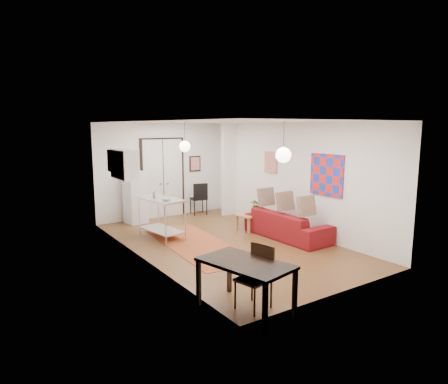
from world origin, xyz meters
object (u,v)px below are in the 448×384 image
kitchen_counter (162,212)px  coffee_table (254,215)px  sofa (287,224)px  fridge (135,197)px  dining_table (245,267)px  dining_chair_far (250,272)px  black_side_chair (197,195)px  dining_chair_near (250,272)px

kitchen_counter → coffee_table: bearing=-22.7°
sofa → kitchen_counter: (-2.63, 1.80, 0.32)m
fridge → dining_table: 6.34m
fridge → dining_table: bearing=-104.5°
kitchen_counter → dining_table: (-0.69, -4.47, 0.03)m
dining_chair_far → black_side_chair: 6.84m
sofa → fridge: (-2.60, 3.63, 0.41)m
fridge → black_side_chair: size_ratio=1.47×
coffee_table → black_side_chair: 2.61m
dining_chair_near → sofa: bearing=116.5°
sofa → dining_chair_far: dining_chair_far is taller
sofa → coffee_table: size_ratio=2.17×
fridge → coffee_table: bearing=-53.4°
kitchen_counter → fridge: size_ratio=0.92×
coffee_table → fridge: bearing=134.6°
fridge → dining_table: size_ratio=0.97×
coffee_table → kitchen_counter: bearing=165.3°
sofa → fridge: 4.49m
kitchen_counter → dining_table: kitchen_counter is taller
kitchen_counter → dining_table: 4.52m
sofa → coffee_table: bearing=6.7°
kitchen_counter → dining_chair_near: (-0.54, -4.37, -0.10)m
coffee_table → black_side_chair: (-0.33, 2.58, 0.22)m
sofa → black_side_chair: bearing=6.1°
fridge → black_side_chair: 2.12m
sofa → dining_chair_near: bearing=127.7°
dining_chair_near → black_side_chair: bearing=144.4°
kitchen_counter → dining_chair_far: (-0.54, -4.37, -0.10)m
dining_table → dining_chair_near: size_ratio=1.61×
kitchen_counter → dining_chair_near: bearing=-105.0°
coffee_table → dining_table: size_ratio=0.69×
dining_chair_far → dining_table: bearing=-70.8°
kitchen_counter → black_side_chair: 2.88m
coffee_table → dining_chair_far: (-3.00, -3.73, 0.18)m
coffee_table → black_side_chair: black_side_chair is taller
coffee_table → dining_chair_near: size_ratio=1.11×
dining_chair_far → black_side_chair: black_side_chair is taller
coffee_table → dining_chair_near: (-3.00, -3.73, 0.18)m
sofa → coffee_table: (-0.16, 1.15, 0.04)m
fridge → dining_chair_far: bearing=-103.1°
coffee_table → kitchen_counter: kitchen_counter is taller
coffee_table → dining_chair_far: 4.79m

